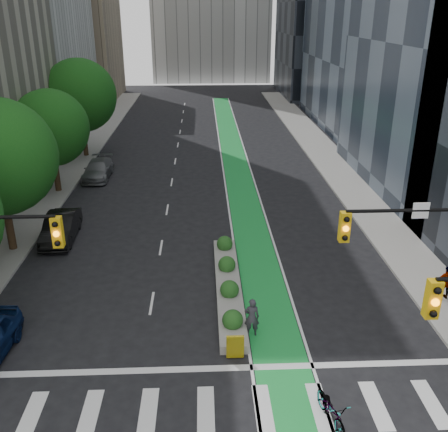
{
  "coord_description": "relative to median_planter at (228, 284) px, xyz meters",
  "views": [
    {
      "loc": [
        0.04,
        -14.42,
        12.9
      ],
      "look_at": [
        1.09,
        9.44,
        3.0
      ],
      "focal_mm": 40.0,
      "sensor_mm": 36.0,
      "label": 1
    }
  ],
  "objects": [
    {
      "name": "pedestrian_far",
      "position": [
        10.23,
        -1.43,
        0.62
      ],
      "size": [
        1.0,
        0.43,
        1.69
      ],
      "primitive_type": "imported",
      "rotation": [
        0.0,
        0.0,
        3.16
      ],
      "color": "gray",
      "rests_on": "sidewalk_right"
    },
    {
      "name": "sidewalk_right",
      "position": [
        10.6,
        17.96,
        -0.3
      ],
      "size": [
        3.6,
        90.0,
        0.15
      ],
      "primitive_type": "cube",
      "color": "gray",
      "rests_on": "ground"
    },
    {
      "name": "bike_lane_paint",
      "position": [
        1.8,
        22.96,
        -0.37
      ],
      "size": [
        2.2,
        70.0,
        0.01
      ],
      "primitive_type": "cube",
      "color": "green",
      "rests_on": "ground"
    },
    {
      "name": "sidewalk_left",
      "position": [
        -13.0,
        17.96,
        -0.3
      ],
      "size": [
        3.6,
        90.0,
        0.15
      ],
      "primitive_type": "cube",
      "color": "gray",
      "rests_on": "ground"
    },
    {
      "name": "median_planter",
      "position": [
        0.0,
        0.0,
        0.0
      ],
      "size": [
        1.2,
        10.26,
        1.1
      ],
      "color": "gray",
      "rests_on": "ground"
    },
    {
      "name": "bicycle",
      "position": [
        3.0,
        -8.72,
        0.18
      ],
      "size": [
        1.14,
        2.2,
        1.1
      ],
      "primitive_type": "imported",
      "rotation": [
        0.0,
        0.0,
        0.2
      ],
      "color": "gray",
      "rests_on": "ground"
    },
    {
      "name": "tree_midfar",
      "position": [
        -12.2,
        14.96,
        4.57
      ],
      "size": [
        5.6,
        5.6,
        7.76
      ],
      "color": "black",
      "rests_on": "ground"
    },
    {
      "name": "ground",
      "position": [
        -1.2,
        -7.04,
        -0.37
      ],
      "size": [
        160.0,
        160.0,
        0.0
      ],
      "primitive_type": "plane",
      "color": "black",
      "rests_on": "ground"
    },
    {
      "name": "tree_far",
      "position": [
        -12.2,
        24.96,
        5.32
      ],
      "size": [
        6.6,
        6.6,
        9.0
      ],
      "color": "black",
      "rests_on": "ground"
    },
    {
      "name": "parked_car_left_mid",
      "position": [
        -9.77,
        6.38,
        0.42
      ],
      "size": [
        1.86,
        4.87,
        1.58
      ],
      "primitive_type": "imported",
      "rotation": [
        0.0,
        0.0,
        0.04
      ],
      "color": "black",
      "rests_on": "ground"
    },
    {
      "name": "building_dark_end",
      "position": [
        18.8,
        60.96,
        13.63
      ],
      "size": [
        14.0,
        18.0,
        28.0
      ],
      "primitive_type": "cube",
      "color": "black",
      "rests_on": "ground"
    },
    {
      "name": "cyclist",
      "position": [
        0.8,
        -3.72,
        0.51
      ],
      "size": [
        0.65,
        0.44,
        1.77
      ],
      "primitive_type": "imported",
      "rotation": [
        0.0,
        0.0,
        3.12
      ],
      "color": "#302D36",
      "rests_on": "ground"
    },
    {
      "name": "building_tan_far",
      "position": [
        -21.2,
        58.96,
        12.63
      ],
      "size": [
        14.0,
        16.0,
        26.0
      ],
      "primitive_type": "cube",
      "color": "tan",
      "rests_on": "ground"
    },
    {
      "name": "parked_car_left_far",
      "position": [
        -9.82,
        18.36,
        0.36
      ],
      "size": [
        2.05,
        5.02,
        1.46
      ],
      "primitive_type": "imported",
      "rotation": [
        0.0,
        0.0,
        0.0
      ],
      "color": "slate",
      "rests_on": "ground"
    }
  ]
}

